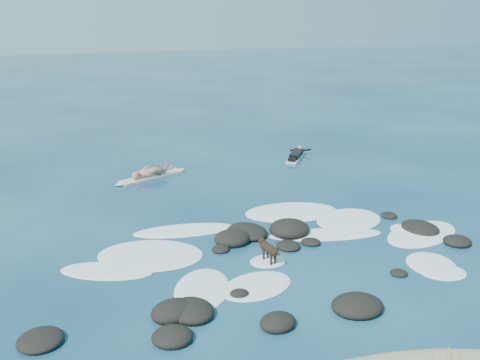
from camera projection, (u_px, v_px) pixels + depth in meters
name	position (u px, v px, depth m)	size (l,w,h in m)	color
ground	(250.00, 247.00, 16.85)	(160.00, 160.00, 0.00)	#0A2642
reef_rocks	(277.00, 264.00, 15.47)	(13.72, 6.76, 0.60)	black
breaking_foam	(278.00, 243.00, 17.11)	(13.42, 7.58, 0.12)	white
standing_surfer_rig	(151.00, 160.00, 23.44)	(3.42, 1.82, 2.06)	beige
paddling_surfer_rig	(296.00, 155.00, 26.79)	(1.91, 2.29, 0.45)	silver
dog	(268.00, 248.00, 15.69)	(0.45, 1.08, 0.69)	black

